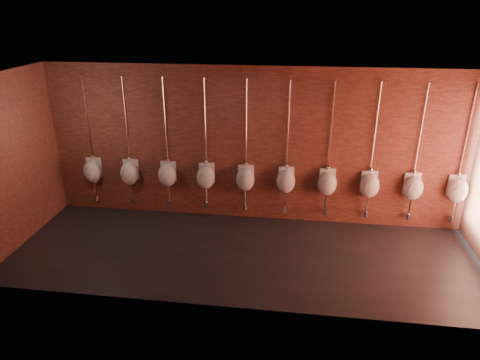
# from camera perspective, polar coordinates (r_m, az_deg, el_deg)

# --- Properties ---
(ground) EXTENTS (8.50, 8.50, 0.00)m
(ground) POSITION_cam_1_polar(r_m,az_deg,el_deg) (8.00, 0.41, -9.84)
(ground) COLOR black
(ground) RESTS_ON ground
(room_shell) EXTENTS (8.54, 3.04, 3.22)m
(room_shell) POSITION_cam_1_polar(r_m,az_deg,el_deg) (7.13, 0.46, 3.94)
(room_shell) COLOR black
(room_shell) RESTS_ON ground
(urinal_0) EXTENTS (0.42, 0.37, 2.72)m
(urinal_0) POSITION_cam_1_polar(r_m,az_deg,el_deg) (9.73, -19.07, 1.17)
(urinal_0) COLOR silver
(urinal_0) RESTS_ON ground
(urinal_1) EXTENTS (0.42, 0.37, 2.72)m
(urinal_1) POSITION_cam_1_polar(r_m,az_deg,el_deg) (9.39, -14.53, 0.95)
(urinal_1) COLOR silver
(urinal_1) RESTS_ON ground
(urinal_2) EXTENTS (0.42, 0.37, 2.72)m
(urinal_2) POSITION_cam_1_polar(r_m,az_deg,el_deg) (9.12, -9.68, 0.71)
(urinal_2) COLOR silver
(urinal_2) RESTS_ON ground
(urinal_3) EXTENTS (0.42, 0.37, 2.72)m
(urinal_3) POSITION_cam_1_polar(r_m,az_deg,el_deg) (8.92, -4.58, 0.46)
(urinal_3) COLOR silver
(urinal_3) RESTS_ON ground
(urinal_4) EXTENTS (0.42, 0.37, 2.72)m
(urinal_4) POSITION_cam_1_polar(r_m,az_deg,el_deg) (8.79, 0.72, 0.19)
(urinal_4) COLOR silver
(urinal_4) RESTS_ON ground
(urinal_5) EXTENTS (0.42, 0.37, 2.72)m
(urinal_5) POSITION_cam_1_polar(r_m,az_deg,el_deg) (8.73, 6.12, -0.09)
(urinal_5) COLOR silver
(urinal_5) RESTS_ON ground
(urinal_6) EXTENTS (0.42, 0.37, 2.72)m
(urinal_6) POSITION_cam_1_polar(r_m,az_deg,el_deg) (8.76, 11.55, -0.36)
(urinal_6) COLOR silver
(urinal_6) RESTS_ON ground
(urinal_7) EXTENTS (0.42, 0.37, 2.72)m
(urinal_7) POSITION_cam_1_polar(r_m,az_deg,el_deg) (8.86, 16.89, -0.63)
(urinal_7) COLOR silver
(urinal_7) RESTS_ON ground
(urinal_8) EXTENTS (0.42, 0.37, 2.72)m
(urinal_8) POSITION_cam_1_polar(r_m,az_deg,el_deg) (9.04, 22.07, -0.89)
(urinal_8) COLOR silver
(urinal_8) RESTS_ON ground
(urinal_9) EXTENTS (0.42, 0.37, 2.72)m
(urinal_9) POSITION_cam_1_polar(r_m,az_deg,el_deg) (9.29, 27.01, -1.12)
(urinal_9) COLOR silver
(urinal_9) RESTS_ON ground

